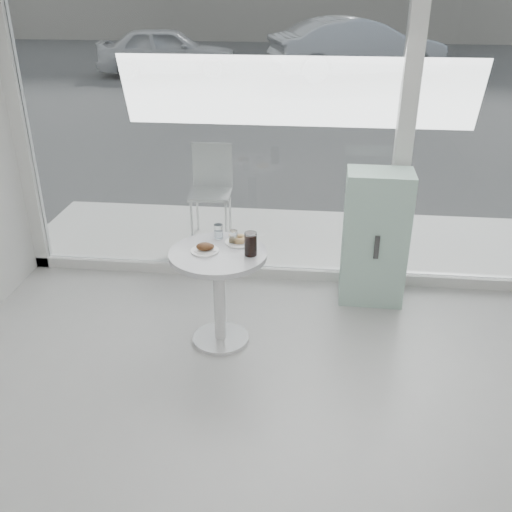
# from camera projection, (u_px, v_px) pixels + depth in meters

# --- Properties ---
(room_shell) EXTENTS (6.00, 6.00, 6.00)m
(room_shell) POSITION_uv_depth(u_px,v_px,m) (238.00, 280.00, 1.40)
(room_shell) COLOR white
(room_shell) RESTS_ON ground
(storefront) EXTENTS (5.00, 0.14, 3.00)m
(storefront) POSITION_uv_depth(u_px,v_px,m) (306.00, 93.00, 4.65)
(storefront) COLOR silver
(storefront) RESTS_ON ground
(main_table) EXTENTS (0.72, 0.72, 0.77)m
(main_table) POSITION_uv_depth(u_px,v_px,m) (219.00, 278.00, 4.24)
(main_table) COLOR silver
(main_table) RESTS_ON ground
(patio_deck) EXTENTS (5.60, 1.60, 0.05)m
(patio_deck) POSITION_uv_depth(u_px,v_px,m) (295.00, 240.00, 6.12)
(patio_deck) COLOR silver
(patio_deck) RESTS_ON ground
(street) EXTENTS (40.00, 24.00, 0.00)m
(street) POSITION_uv_depth(u_px,v_px,m) (314.00, 71.00, 17.00)
(street) COLOR #3B3B3B
(street) RESTS_ON ground
(mint_cabinet) EXTENTS (0.55, 0.38, 1.17)m
(mint_cabinet) POSITION_uv_depth(u_px,v_px,m) (375.00, 238.00, 4.82)
(mint_cabinet) COLOR #9CC7B5
(mint_cabinet) RESTS_ON ground
(patio_chair) EXTENTS (0.44, 0.44, 0.97)m
(patio_chair) POSITION_uv_depth(u_px,v_px,m) (211.00, 185.00, 5.96)
(patio_chair) COLOR silver
(patio_chair) RESTS_ON patio_deck
(car_white) EXTENTS (4.07, 2.18, 1.32)m
(car_white) POSITION_uv_depth(u_px,v_px,m) (168.00, 51.00, 15.98)
(car_white) COLOR silver
(car_white) RESTS_ON street
(car_silver) EXTENTS (5.04, 3.10, 1.57)m
(car_silver) POSITION_uv_depth(u_px,v_px,m) (358.00, 48.00, 15.57)
(car_silver) COLOR #AAADB1
(car_silver) RESTS_ON street
(plate_fritter) EXTENTS (0.21, 0.21, 0.07)m
(plate_fritter) POSITION_uv_depth(u_px,v_px,m) (205.00, 248.00, 4.14)
(plate_fritter) COLOR white
(plate_fritter) RESTS_ON main_table
(plate_donut) EXTENTS (0.22, 0.22, 0.05)m
(plate_donut) POSITION_uv_depth(u_px,v_px,m) (239.00, 240.00, 4.27)
(plate_donut) COLOR white
(plate_donut) RESTS_ON main_table
(water_tumbler_a) EXTENTS (0.07, 0.07, 0.11)m
(water_tumbler_a) POSITION_uv_depth(u_px,v_px,m) (218.00, 232.00, 4.34)
(water_tumbler_a) COLOR white
(water_tumbler_a) RESTS_ON main_table
(water_tumbler_b) EXTENTS (0.07, 0.07, 0.11)m
(water_tumbler_b) POSITION_uv_depth(u_px,v_px,m) (233.00, 238.00, 4.24)
(water_tumbler_b) COLOR white
(water_tumbler_b) RESTS_ON main_table
(cola_glass) EXTENTS (0.09, 0.09, 0.17)m
(cola_glass) POSITION_uv_depth(u_px,v_px,m) (251.00, 244.00, 4.06)
(cola_glass) COLOR white
(cola_glass) RESTS_ON main_table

